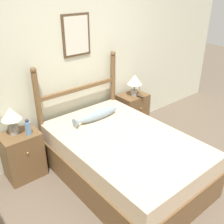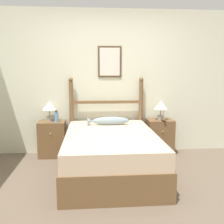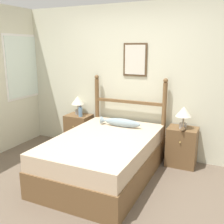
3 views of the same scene
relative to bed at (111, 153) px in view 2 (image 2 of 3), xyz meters
name	(u,v)px [view 2 (image 2 of 3)]	position (x,y,z in m)	size (l,w,h in m)	color
ground_plane	(118,193)	(0.04, -0.64, -0.30)	(16.00, 16.00, 0.00)	brown
wall_back	(108,82)	(0.04, 1.09, 0.98)	(6.40, 0.08, 2.55)	beige
bed	(111,153)	(0.00, 0.00, 0.00)	(1.31, 1.99, 0.60)	brown
headboard	(106,113)	(0.00, 0.96, 0.44)	(1.31, 0.08, 1.37)	brown
nightstand_left	(52,139)	(-0.95, 0.85, 0.01)	(0.45, 0.38, 0.62)	brown
nightstand_right	(160,137)	(0.95, 0.85, 0.01)	(0.45, 0.38, 0.62)	brown
table_lamp_left	(49,107)	(-0.99, 0.90, 0.57)	(0.24, 0.24, 0.35)	gray
table_lamp_right	(161,106)	(0.95, 0.82, 0.57)	(0.24, 0.24, 0.35)	gray
bottle	(56,117)	(-0.86, 0.77, 0.42)	(0.07, 0.07, 0.21)	#668CB2
model_boat	(163,119)	(0.98, 0.73, 0.35)	(0.07, 0.22, 0.19)	#4C3823
fish_pillow	(108,121)	(0.01, 0.57, 0.37)	(0.69, 0.12, 0.14)	#8499A3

